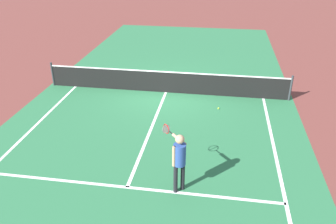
% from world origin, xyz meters
% --- Properties ---
extents(ground_plane, '(60.00, 60.00, 0.00)m').
position_xyz_m(ground_plane, '(0.00, 0.00, 0.00)').
color(ground_plane, brown).
extents(court_surface_inbounds, '(10.62, 24.40, 0.00)m').
position_xyz_m(court_surface_inbounds, '(0.00, 0.00, 0.00)').
color(court_surface_inbounds, '#2D7247').
rests_on(court_surface_inbounds, ground_plane).
extents(line_sideline_right, '(0.10, 11.89, 0.01)m').
position_xyz_m(line_sideline_right, '(4.11, -5.95, 0.00)').
color(line_sideline_right, white).
rests_on(line_sideline_right, ground_plane).
extents(line_service_near, '(8.22, 0.10, 0.01)m').
position_xyz_m(line_service_near, '(0.00, -6.40, 0.00)').
color(line_service_near, white).
rests_on(line_service_near, ground_plane).
extents(line_center_service, '(0.10, 6.40, 0.01)m').
position_xyz_m(line_center_service, '(0.00, -3.20, 0.00)').
color(line_center_service, white).
rests_on(line_center_service, ground_plane).
extents(net, '(10.34, 0.09, 1.07)m').
position_xyz_m(net, '(0.00, 0.00, 0.49)').
color(net, '#33383D').
rests_on(net, ground_plane).
extents(player_near, '(0.73, 1.08, 1.69)m').
position_xyz_m(player_near, '(1.37, -6.27, 1.06)').
color(player_near, black).
rests_on(player_near, ground_plane).
extents(tennis_ball_near_net, '(0.07, 0.07, 0.07)m').
position_xyz_m(tennis_ball_near_net, '(2.29, -1.28, 0.03)').
color(tennis_ball_near_net, '#CCE033').
rests_on(tennis_ball_near_net, ground_plane).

